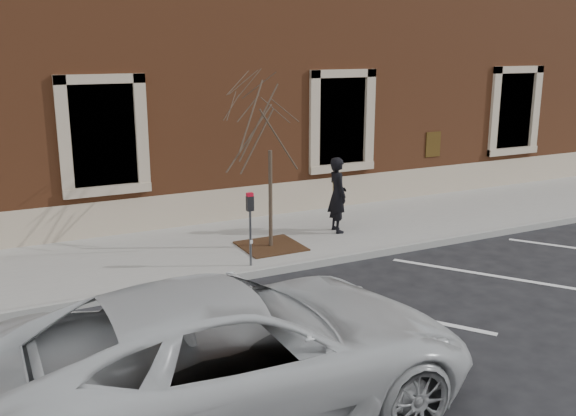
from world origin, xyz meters
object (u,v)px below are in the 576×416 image
man (338,195)px  parking_meter (250,215)px  white_truck (230,353)px  sapling (270,123)px

man → parking_meter: size_ratio=1.19×
man → white_truck: man is taller
man → sapling: size_ratio=0.46×
sapling → parking_meter: bearing=-133.4°
man → sapling: (-1.85, -0.37, 1.76)m
parking_meter → man: bearing=35.6°
white_truck → man: bearing=-40.1°
man → parking_meter: (-2.70, -1.27, 0.14)m
parking_meter → white_truck: size_ratio=0.24×
man → parking_meter: man is taller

